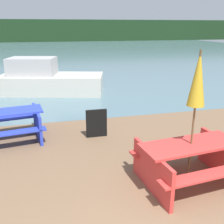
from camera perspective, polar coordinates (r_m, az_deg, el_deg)
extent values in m
cube|color=slate|center=(32.91, -12.31, 12.88)|extent=(60.00, 50.00, 0.00)
cube|color=#193319|center=(52.79, -13.28, 16.86)|extent=(80.00, 1.60, 4.00)
cube|color=red|center=(5.02, 16.84, -6.80)|extent=(1.92, 0.89, 0.04)
cube|color=red|center=(4.78, 20.45, -12.66)|extent=(1.88, 0.48, 0.04)
cube|color=red|center=(5.55, 13.20, -7.51)|extent=(1.88, 0.48, 0.04)
cube|color=red|center=(4.80, 8.60, -12.67)|extent=(0.22, 1.38, 0.75)
cube|color=red|center=(5.66, 23.01, -9.00)|extent=(0.22, 1.38, 0.75)
cube|color=blue|center=(7.09, -22.06, -0.01)|extent=(1.83, 0.95, 0.04)
cube|color=blue|center=(6.68, -21.60, -4.33)|extent=(1.76, 0.53, 0.04)
cube|color=blue|center=(7.72, -21.83, -1.38)|extent=(1.76, 0.53, 0.04)
cube|color=blue|center=(7.24, -15.93, -2.30)|extent=(0.27, 1.38, 0.75)
cylinder|color=brown|center=(4.84, 17.34, -1.83)|extent=(0.04, 0.04, 2.46)
cone|color=gold|center=(4.65, 18.21, 6.95)|extent=(0.30, 0.30, 0.95)
cube|color=beige|center=(11.89, -12.95, 6.00)|extent=(4.73, 2.83, 0.80)
cube|color=#B2B2B2|center=(11.98, -16.97, 9.51)|extent=(2.20, 1.69, 0.73)
cube|color=black|center=(6.94, -3.40, -2.47)|extent=(0.55, 0.08, 0.75)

